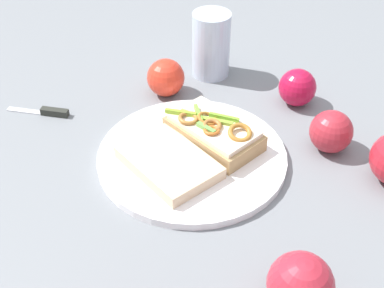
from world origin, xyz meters
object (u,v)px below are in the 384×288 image
at_px(apple_2, 297,87).
at_px(apple_3, 166,78).
at_px(plate, 192,157).
at_px(apple_4, 331,132).
at_px(apple_1, 300,285).
at_px(drinking_glass, 211,45).
at_px(sandwich, 214,131).
at_px(bread_slice_side, 169,163).
at_px(knife, 46,112).

relative_size(apple_2, apple_3, 0.97).
xyz_separation_m(plate, apple_4, (0.20, -0.10, 0.03)).
bearing_deg(apple_2, apple_4, -109.64).
height_order(apple_1, drinking_glass, drinking_glass).
distance_m(sandwich, bread_slice_side, 0.10).
xyz_separation_m(apple_2, apple_4, (-0.05, -0.13, 0.00)).
xyz_separation_m(sandwich, apple_4, (0.16, -0.11, 0.00)).
bearing_deg(bread_slice_side, apple_3, 143.70).
distance_m(sandwich, knife, 0.31).
height_order(apple_3, drinking_glass, drinking_glass).
bearing_deg(plate, apple_2, 5.79).
bearing_deg(plate, sandwich, 8.85).
bearing_deg(drinking_glass, apple_4, -85.63).
bearing_deg(plate, knife, 120.23).
distance_m(plate, apple_4, 0.23).
xyz_separation_m(apple_1, apple_2, (0.30, 0.32, -0.01)).
xyz_separation_m(plate, apple_1, (-0.05, -0.30, 0.03)).
height_order(plate, apple_2, apple_2).
bearing_deg(apple_2, knife, 150.20).
bearing_deg(apple_3, apple_4, -64.92).
height_order(plate, bread_slice_side, bread_slice_side).
distance_m(drinking_glass, knife, 0.34).
height_order(apple_1, apple_4, apple_1).
height_order(apple_4, knife, apple_4).
bearing_deg(sandwich, knife, -150.59).
relative_size(apple_1, apple_3, 1.13).
bearing_deg(plate, bread_slice_side, -170.93).
height_order(apple_2, apple_4, apple_4).
distance_m(plate, apple_2, 0.25).
distance_m(bread_slice_side, apple_2, 0.30).
xyz_separation_m(plate, sandwich, (0.05, 0.01, 0.03)).
relative_size(plate, apple_1, 3.80).
bearing_deg(knife, apple_4, -179.74).
height_order(sandwich, apple_1, apple_1).
bearing_deg(apple_1, sandwich, 72.71).
bearing_deg(plate, apple_4, -26.91).
height_order(sandwich, apple_3, apple_3).
height_order(bread_slice_side, apple_4, apple_4).
bearing_deg(apple_1, apple_3, 76.67).
bearing_deg(drinking_glass, apple_3, -173.64).
distance_m(apple_2, drinking_glass, 0.19).
height_order(sandwich, apple_2, apple_2).
bearing_deg(knife, drinking_glass, -143.48).
bearing_deg(apple_3, plate, -109.90).
relative_size(bread_slice_side, drinking_glass, 1.16).
height_order(sandwich, bread_slice_side, sandwich).
relative_size(plate, drinking_glass, 2.37).
xyz_separation_m(apple_3, drinking_glass, (0.11, 0.01, 0.03)).
relative_size(sandwich, apple_4, 2.36).
bearing_deg(apple_4, bread_slice_side, 159.21).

